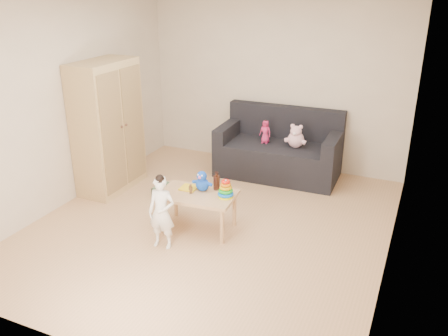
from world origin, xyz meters
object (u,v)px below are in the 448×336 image
at_px(sofa, 278,160).
at_px(play_table, 198,211).
at_px(wardrobe, 108,127).
at_px(toddler, 162,213).

relative_size(sofa, play_table, 2.02).
xyz_separation_m(wardrobe, play_table, (1.64, -0.59, -0.65)).
relative_size(wardrobe, sofa, 1.01).
distance_m(sofa, toddler, 2.50).
relative_size(play_table, toddler, 1.08).
distance_m(sofa, play_table, 1.97).
bearing_deg(wardrobe, play_table, -19.67).
bearing_deg(wardrobe, sofa, 34.36).
relative_size(wardrobe, toddler, 2.19).
height_order(sofa, play_table, sofa).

